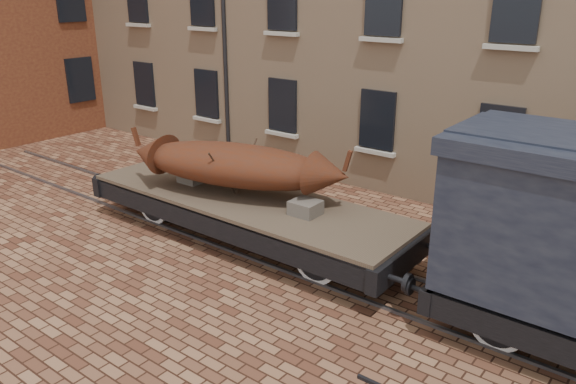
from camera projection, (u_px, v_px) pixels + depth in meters
The scene contains 4 objects.
ground at pixel (360, 279), 11.85m from camera, with size 90.00×90.00×0.00m, color #502A1C.
rail_track at pixel (360, 278), 11.84m from camera, with size 30.00×1.52×0.06m.
flatcar_wagon at pixel (245, 206), 13.41m from camera, with size 9.47×2.57×1.43m.
iron_boat at pixel (234, 165), 13.25m from camera, with size 5.67×2.84×1.41m.
Camera 1 is at (5.24, -9.23, 5.80)m, focal length 35.00 mm.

